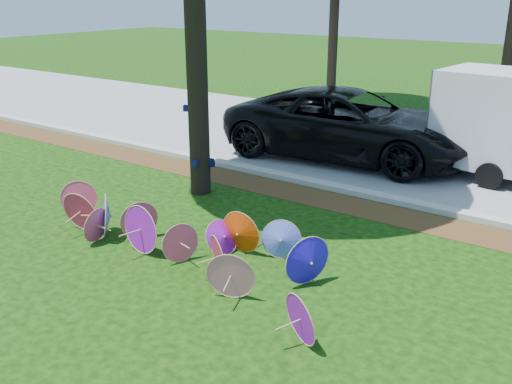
{
  "coord_description": "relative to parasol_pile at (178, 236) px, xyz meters",
  "views": [
    {
      "loc": [
        5.86,
        -5.58,
        4.2
      ],
      "look_at": [
        0.5,
        2.0,
        0.9
      ],
      "focal_mm": 40.0,
      "sensor_mm": 36.0,
      "label": 1
    }
  ],
  "objects": [
    {
      "name": "curb",
      "position": [
        0.16,
        4.49,
        -0.31
      ],
      "size": [
        90.0,
        0.3,
        0.12
      ],
      "primitive_type": "cube",
      "color": "#B7B5AD",
      "rests_on": "ground"
    },
    {
      "name": "cargo_trailer",
      "position": [
        3.41,
        7.53,
        1.02
      ],
      "size": [
        3.3,
        2.28,
        2.78
      ],
      "primitive_type": "cube",
      "rotation": [
        0.0,
        0.0,
        -0.1
      ],
      "color": "silver",
      "rests_on": "ground"
    },
    {
      "name": "street",
      "position": [
        0.16,
        8.64,
        -0.36
      ],
      "size": [
        90.0,
        8.0,
        0.01
      ],
      "primitive_type": "cube",
      "color": "gray",
      "rests_on": "ground"
    },
    {
      "name": "black_van",
      "position": [
        -0.4,
        6.98,
        0.52
      ],
      "size": [
        6.66,
        3.54,
        1.78
      ],
      "primitive_type": "imported",
      "rotation": [
        0.0,
        0.0,
        1.66
      ],
      "color": "black",
      "rests_on": "ground"
    },
    {
      "name": "mulch_strip",
      "position": [
        0.16,
        3.79,
        -0.36
      ],
      "size": [
        90.0,
        1.0,
        0.01
      ],
      "primitive_type": "cube",
      "color": "#472D16",
      "rests_on": "ground"
    },
    {
      "name": "parasol_pile",
      "position": [
        0.0,
        0.0,
        0.0
      ],
      "size": [
        6.5,
        2.33,
        0.85
      ],
      "color": "#B6244B",
      "rests_on": "ground"
    },
    {
      "name": "ground",
      "position": [
        0.16,
        -0.71,
        -0.37
      ],
      "size": [
        90.0,
        90.0,
        0.0
      ],
      "primitive_type": "plane",
      "color": "black",
      "rests_on": "ground"
    }
  ]
}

